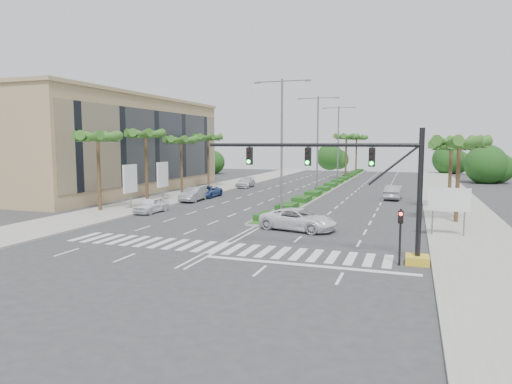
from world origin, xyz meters
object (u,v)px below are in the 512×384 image
at_px(car_parked_b, 194,194).
at_px(car_parked_d, 246,182).
at_px(car_right, 393,192).
at_px(car_parked_c, 208,192).
at_px(car_crossing, 298,219).
at_px(car_parked_a, 151,205).

xyz_separation_m(car_parked_b, car_parked_d, (-0.05, 16.69, -0.08)).
height_order(car_parked_d, car_right, car_right).
bearing_deg(car_parked_c, car_crossing, -47.59).
bearing_deg(car_parked_b, car_crossing, -43.87).
bearing_deg(car_parked_d, car_parked_b, -94.36).
bearing_deg(car_crossing, car_parked_b, 62.91).
height_order(car_parked_b, car_parked_c, car_parked_b).
xyz_separation_m(car_parked_a, car_parked_d, (-0.22, 25.61, -0.00)).
relative_size(car_parked_c, car_parked_d, 0.97).
relative_size(car_crossing, car_right, 1.17).
xyz_separation_m(car_parked_b, car_crossing, (15.00, -12.69, 0.01)).
xyz_separation_m(car_parked_a, car_right, (20.66, 17.71, 0.10)).
bearing_deg(car_right, car_parked_d, -17.94).
relative_size(car_parked_b, car_right, 0.98).
distance_m(car_crossing, car_right, 22.26).
height_order(car_parked_a, car_parked_b, car_parked_b).
relative_size(car_parked_a, car_parked_b, 0.87).
distance_m(car_parked_a, car_crossing, 15.30).
bearing_deg(car_crossing, car_parked_d, 40.26).
distance_m(car_parked_b, car_crossing, 19.65).
xyz_separation_m(car_parked_d, car_right, (20.88, -7.90, 0.10)).
xyz_separation_m(car_parked_a, car_parked_b, (-0.17, 8.91, 0.08)).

